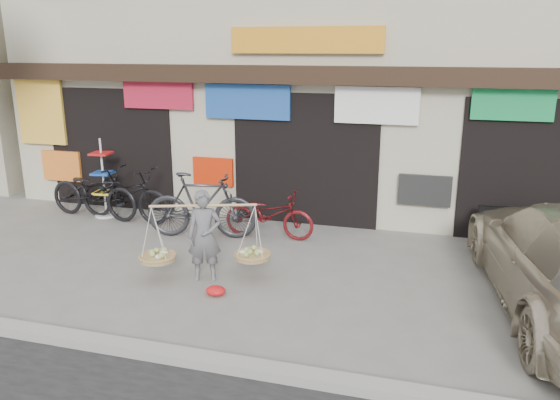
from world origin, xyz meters
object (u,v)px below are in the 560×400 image
(street_vendor, at_px, (205,240))
(bike_1, at_px, (202,205))
(display_rack, at_px, (104,185))
(bike_2, at_px, (269,214))
(bike_0, at_px, (124,194))
(bike_3, at_px, (94,191))

(street_vendor, xyz_separation_m, bike_1, (-0.86, 1.83, -0.02))
(display_rack, bearing_deg, bike_1, -15.04)
(bike_1, height_order, bike_2, bike_1)
(street_vendor, bearing_deg, display_rack, 124.73)
(street_vendor, xyz_separation_m, bike_0, (-2.87, 2.37, -0.08))
(bike_1, xyz_separation_m, bike_3, (-2.75, 0.54, -0.06))
(bike_0, height_order, display_rack, display_rack)
(bike_3, bearing_deg, display_rack, -39.89)
(bike_0, relative_size, bike_3, 1.00)
(street_vendor, xyz_separation_m, bike_2, (0.39, 2.18, -0.20))
(bike_1, bearing_deg, bike_0, 64.58)
(bike_1, height_order, display_rack, display_rack)
(bike_3, relative_size, display_rack, 1.29)
(bike_0, distance_m, display_rack, 0.61)
(street_vendor, distance_m, bike_2, 2.22)
(bike_0, distance_m, bike_1, 2.08)
(bike_1, distance_m, bike_3, 2.80)
(bike_0, height_order, bike_1, bike_1)
(street_vendor, bearing_deg, bike_2, 60.85)
(bike_1, bearing_deg, bike_2, -84.58)
(display_rack, bearing_deg, bike_2, -5.14)
(bike_3, xyz_separation_m, display_rack, (0.16, 0.15, 0.11))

